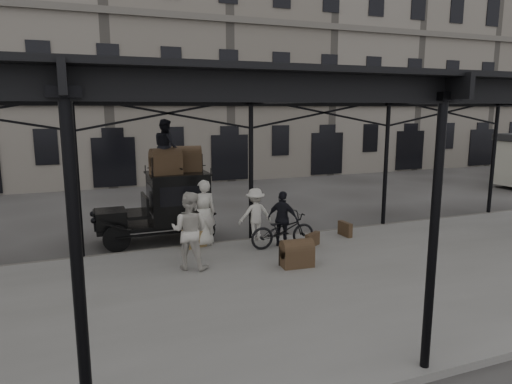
% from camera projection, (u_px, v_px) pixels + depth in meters
% --- Properties ---
extents(ground, '(120.00, 120.00, 0.00)m').
position_uv_depth(ground, '(277.00, 262.00, 12.59)').
color(ground, '#383533').
rests_on(ground, ground).
extents(platform, '(28.00, 8.00, 0.15)m').
position_uv_depth(platform, '(311.00, 285.00, 10.74)').
color(platform, slate).
rests_on(platform, ground).
extents(canopy, '(22.50, 9.00, 4.74)m').
position_uv_depth(canopy, '(310.00, 90.00, 10.18)').
color(canopy, black).
rests_on(canopy, ground).
extents(building_frontage, '(64.00, 8.00, 14.00)m').
position_uv_depth(building_frontage, '(159.00, 62.00, 27.82)').
color(building_frontage, slate).
rests_on(building_frontage, ground).
extents(taxi, '(3.65, 1.55, 2.18)m').
position_uv_depth(taxi, '(168.00, 203.00, 14.52)').
color(taxi, black).
rests_on(taxi, ground).
extents(porter_left, '(0.74, 0.50, 1.99)m').
position_uv_depth(porter_left, '(204.00, 213.00, 13.47)').
color(porter_left, '#BCB6AC').
rests_on(porter_left, platform).
extents(porter_midleft, '(1.22, 1.15, 1.99)m').
position_uv_depth(porter_midleft, '(189.00, 230.00, 11.52)').
color(porter_midleft, beige).
rests_on(porter_midleft, platform).
extents(porter_centre, '(0.88, 0.71, 1.55)m').
position_uv_depth(porter_centre, '(204.00, 220.00, 13.51)').
color(porter_centre, beige).
rests_on(porter_centre, platform).
extents(porter_official, '(0.93, 1.00, 1.65)m').
position_uv_depth(porter_official, '(283.00, 219.00, 13.43)').
color(porter_official, black).
rests_on(porter_official, platform).
extents(porter_right, '(1.07, 0.64, 1.63)m').
position_uv_depth(porter_right, '(255.00, 214.00, 14.09)').
color(porter_right, silver).
rests_on(porter_right, platform).
extents(bicycle, '(1.99, 0.75, 1.03)m').
position_uv_depth(bicycle, '(283.00, 230.00, 13.36)').
color(bicycle, black).
rests_on(bicycle, platform).
extents(porter_roof, '(0.83, 0.96, 1.69)m').
position_uv_depth(porter_roof, '(166.00, 146.00, 14.09)').
color(porter_roof, black).
rests_on(porter_roof, taxi).
extents(steamer_trunk_roof_near, '(0.99, 0.68, 0.67)m').
position_uv_depth(steamer_trunk_roof_near, '(166.00, 163.00, 14.03)').
color(steamer_trunk_roof_near, '#493422').
rests_on(steamer_trunk_roof_near, taxi).
extents(steamer_trunk_roof_far, '(1.00, 0.69, 0.68)m').
position_uv_depth(steamer_trunk_roof_far, '(187.00, 161.00, 14.71)').
color(steamer_trunk_roof_far, '#493422').
rests_on(steamer_trunk_roof_far, taxi).
extents(steamer_trunk_platform, '(0.85, 0.56, 0.60)m').
position_uv_depth(steamer_trunk_platform, '(297.00, 255.00, 11.79)').
color(steamer_trunk_platform, '#493422').
rests_on(steamer_trunk_platform, platform).
extents(wicker_hamper, '(0.70, 0.60, 0.50)m').
position_uv_depth(wicker_hamper, '(194.00, 238.00, 13.50)').
color(wicker_hamper, olive).
rests_on(wicker_hamper, platform).
extents(suitcase_upright, '(0.19, 0.61, 0.45)m').
position_uv_depth(suitcase_upright, '(345.00, 229.00, 14.62)').
color(suitcase_upright, '#493422').
rests_on(suitcase_upright, platform).
extents(suitcase_flat, '(0.59, 0.43, 0.40)m').
position_uv_depth(suitcase_flat, '(312.00, 240.00, 13.53)').
color(suitcase_flat, '#493422').
rests_on(suitcase_flat, platform).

